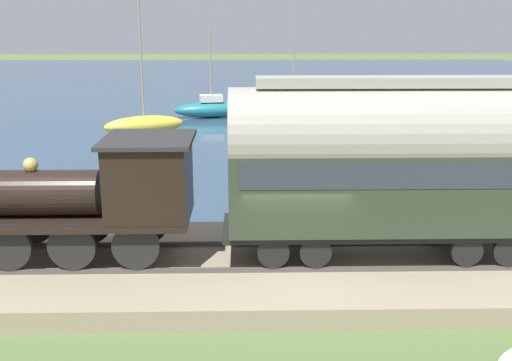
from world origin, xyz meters
TOP-DOWN VIEW (x-y plane):
  - ground_plane at (0.00, 0.00)m, footprint 200.00×200.00m
  - harbor_water at (43.40, 0.00)m, footprint 80.00×80.00m
  - rail_embankment at (0.27, 0.00)m, footprint 5.66×56.00m
  - steam_locomotive at (0.27, 4.70)m, footprint 2.35×6.02m
  - passenger_coach at (0.27, -2.29)m, footprint 2.27×8.03m
  - sailboat_yellow at (19.88, 6.84)m, footprint 3.03×4.73m
  - sailboat_teal at (25.74, 3.34)m, footprint 2.27×5.11m
  - sailboat_red at (42.51, -3.51)m, footprint 3.16×3.76m
  - rowboat_far_out at (6.22, 5.71)m, footprint 1.70×2.92m
  - rowboat_mid_harbor at (12.48, -6.97)m, footprint 1.88×1.76m
  - rowboat_near_shore at (8.94, 9.64)m, footprint 1.91×1.89m

SIDE VIEW (x-z plane):
  - ground_plane at x=0.00m, z-range 0.00..0.00m
  - harbor_water at x=43.40m, z-range 0.00..0.01m
  - rowboat_far_out at x=6.22m, z-range 0.01..0.33m
  - rowboat_mid_harbor at x=12.48m, z-range 0.01..0.39m
  - rowboat_near_shore at x=8.94m, z-range 0.01..0.44m
  - rail_embankment at x=0.27m, z-range -0.06..0.56m
  - sailboat_yellow at x=19.88m, z-range -3.47..4.61m
  - sailboat_teal at x=25.74m, z-range -2.30..3.49m
  - sailboat_red at x=42.51m, z-range -3.58..4.93m
  - steam_locomotive at x=0.27m, z-range 0.74..3.91m
  - passenger_coach at x=0.27m, z-range 0.84..5.26m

